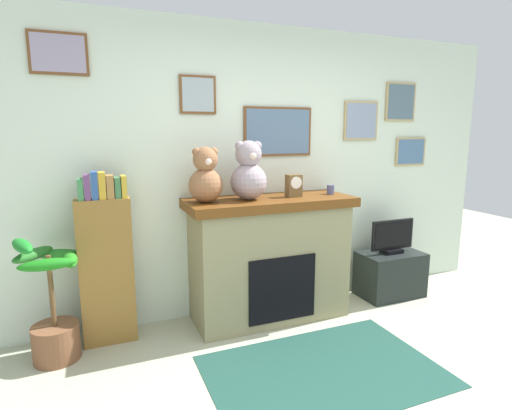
{
  "coord_description": "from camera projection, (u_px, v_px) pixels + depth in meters",
  "views": [
    {
      "loc": [
        -1.47,
        -1.52,
        1.67
      ],
      "look_at": [
        -0.17,
        1.67,
        1.04
      ],
      "focal_mm": 28.58,
      "sensor_mm": 36.0,
      "label": 1
    }
  ],
  "objects": [
    {
      "name": "back_wall",
      "position": [
        260.0,
        170.0,
        3.82
      ],
      "size": [
        5.2,
        0.15,
        2.6
      ],
      "color": "silver",
      "rests_on": "ground_plane"
    },
    {
      "name": "mantel_clock",
      "position": [
        294.0,
        186.0,
        3.59
      ],
      "size": [
        0.13,
        0.1,
        0.2
      ],
      "color": "brown",
      "rests_on": "fireplace"
    },
    {
      "name": "tv_stand",
      "position": [
        390.0,
        274.0,
        4.17
      ],
      "size": [
        0.64,
        0.4,
        0.45
      ],
      "primitive_type": "cube",
      "color": "black",
      "rests_on": "ground_plane"
    },
    {
      "name": "area_rug",
      "position": [
        324.0,
        371.0,
        2.87
      ],
      "size": [
        1.63,
        1.06,
        0.01
      ],
      "primitive_type": "cube",
      "color": "#1D443A",
      "rests_on": "ground_plane"
    },
    {
      "name": "teddy_bear_brown",
      "position": [
        206.0,
        178.0,
        3.27
      ],
      "size": [
        0.28,
        0.28,
        0.45
      ],
      "color": "#8C5C3C",
      "rests_on": "fireplace"
    },
    {
      "name": "fireplace",
      "position": [
        269.0,
        258.0,
        3.64
      ],
      "size": [
        1.47,
        0.6,
        1.1
      ],
      "color": "#88815C",
      "rests_on": "ground_plane"
    },
    {
      "name": "candle_jar",
      "position": [
        331.0,
        189.0,
        3.74
      ],
      "size": [
        0.07,
        0.07,
        0.09
      ],
      "primitive_type": "cylinder",
      "color": "#4C517A",
      "rests_on": "fireplace"
    },
    {
      "name": "potted_plant",
      "position": [
        53.0,
        314.0,
        2.97
      ],
      "size": [
        0.5,
        0.52,
        0.94
      ],
      "color": "brown",
      "rests_on": "ground_plane"
    },
    {
      "name": "bookshelf",
      "position": [
        106.0,
        264.0,
        3.18
      ],
      "size": [
        0.4,
        0.16,
        1.37
      ],
      "color": "brown",
      "rests_on": "ground_plane"
    },
    {
      "name": "television",
      "position": [
        392.0,
        238.0,
        4.1
      ],
      "size": [
        0.49,
        0.14,
        0.34
      ],
      "color": "black",
      "rests_on": "tv_stand"
    },
    {
      "name": "teddy_bear_grey",
      "position": [
        249.0,
        173.0,
        3.41
      ],
      "size": [
        0.31,
        0.31,
        0.5
      ],
      "color": "gray",
      "rests_on": "fireplace"
    }
  ]
}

